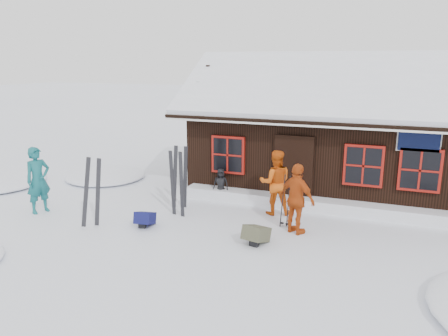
# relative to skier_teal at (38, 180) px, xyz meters

# --- Properties ---
(ground) EXTENTS (120.00, 120.00, 0.00)m
(ground) POSITION_rel_skier_teal_xyz_m (5.50, 0.66, -0.92)
(ground) COLOR white
(ground) RESTS_ON ground
(mountain_hut) EXTENTS (8.90, 6.09, 4.42)m
(mountain_hut) POSITION_rel_skier_teal_xyz_m (7.00, 5.64, 0.65)
(mountain_hut) COLOR black
(mountain_hut) RESTS_ON ground
(snow_drift) EXTENTS (7.60, 0.60, 0.35)m
(snow_drift) POSITION_rel_skier_teal_xyz_m (7.00, 2.91, -0.75)
(snow_drift) COLOR white
(snow_drift) RESTS_ON ground
(snow_mounds) EXTENTS (20.60, 13.20, 0.48)m
(snow_mounds) POSITION_rel_skier_teal_xyz_m (7.15, 2.53, -0.92)
(snow_mounds) COLOR white
(snow_mounds) RESTS_ON ground
(skier_teal) EXTENTS (0.65, 0.79, 1.84)m
(skier_teal) POSITION_rel_skier_teal_xyz_m (0.00, 0.00, 0.00)
(skier_teal) COLOR #145E62
(skier_teal) RESTS_ON ground
(skier_orange_left) EXTENTS (1.04, 0.92, 1.78)m
(skier_orange_left) POSITION_rel_skier_teal_xyz_m (6.11, 2.21, -0.03)
(skier_orange_left) COLOR #D3530E
(skier_orange_left) RESTS_ON ground
(skier_orange_right) EXTENTS (1.10, 0.85, 1.74)m
(skier_orange_right) POSITION_rel_skier_teal_xyz_m (6.94, 1.03, -0.05)
(skier_orange_right) COLOR #B94613
(skier_orange_right) RESTS_ON ground
(skier_crouched) EXTENTS (0.51, 0.37, 0.96)m
(skier_crouched) POSITION_rel_skier_teal_xyz_m (4.26, 2.86, -0.44)
(skier_crouched) COLOR black
(skier_crouched) RESTS_ON ground
(ski_pair_left) EXTENTS (0.62, 0.25, 1.85)m
(ski_pair_left) POSITION_rel_skier_teal_xyz_m (2.05, -0.35, -0.05)
(ski_pair_left) COLOR black
(ski_pair_left) RESTS_ON ground
(ski_pair_mid) EXTENTS (0.46, 0.12, 1.83)m
(ski_pair_mid) POSITION_rel_skier_teal_xyz_m (3.67, 1.14, -0.06)
(ski_pair_mid) COLOR black
(ski_pair_mid) RESTS_ON ground
(ski_pair_right) EXTENTS (0.50, 0.14, 1.85)m
(ski_pair_right) POSITION_rel_skier_teal_xyz_m (3.45, 1.76, -0.05)
(ski_pair_right) COLOR black
(ski_pair_right) RESTS_ON ground
(ski_poles) EXTENTS (0.25, 0.12, 1.39)m
(ski_poles) POSITION_rel_skier_teal_xyz_m (6.59, 1.36, -0.26)
(ski_poles) COLOR black
(ski_poles) RESTS_ON ground
(backpack_blue) EXTENTS (0.50, 0.61, 0.30)m
(backpack_blue) POSITION_rel_skier_teal_xyz_m (3.27, 0.10, -0.77)
(backpack_blue) COLOR #111249
(backpack_blue) RESTS_ON ground
(backpack_olive) EXTENTS (0.57, 0.69, 0.33)m
(backpack_olive) POSITION_rel_skier_teal_xyz_m (6.23, 0.08, -0.76)
(backpack_olive) COLOR #474833
(backpack_olive) RESTS_ON ground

